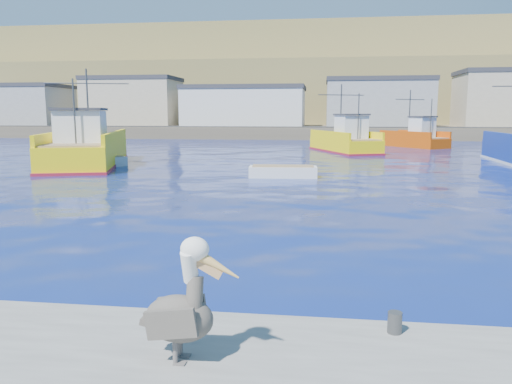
# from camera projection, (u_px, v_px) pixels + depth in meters

# --- Properties ---
(ground) EXTENTS (260.00, 260.00, 0.00)m
(ground) POSITION_uv_depth(u_px,v_px,m) (228.00, 279.00, 10.72)
(ground) COLOR #070F56
(ground) RESTS_ON ground
(dock_bollards) EXTENTS (36.20, 0.20, 0.30)m
(dock_bollards) POSITION_uv_depth(u_px,v_px,m) (224.00, 313.00, 7.21)
(dock_bollards) COLOR #4C4C4C
(dock_bollards) RESTS_ON dock
(far_shore) EXTENTS (200.00, 81.00, 24.00)m
(far_shore) POSITION_uv_depth(u_px,v_px,m) (315.00, 90.00, 116.25)
(far_shore) COLOR brown
(far_shore) RESTS_ON ground
(trawler_yellow_a) EXTENTS (7.56, 13.16, 6.67)m
(trawler_yellow_a) POSITION_uv_depth(u_px,v_px,m) (86.00, 149.00, 33.93)
(trawler_yellow_a) COLOR yellow
(trawler_yellow_a) RESTS_ON ground
(trawler_yellow_b) EXTENTS (6.61, 10.14, 6.30)m
(trawler_yellow_b) POSITION_uv_depth(u_px,v_px,m) (345.00, 142.00, 45.91)
(trawler_yellow_b) COLOR yellow
(trawler_yellow_b) RESTS_ON ground
(boat_orange) EXTENTS (6.67, 7.91, 5.99)m
(boat_orange) POSITION_uv_depth(u_px,v_px,m) (415.00, 138.00, 52.64)
(boat_orange) COLOR #C34407
(boat_orange) RESTS_ON ground
(skiff_left) EXTENTS (3.41, 3.90, 0.84)m
(skiff_left) POSITION_uv_depth(u_px,v_px,m) (96.00, 163.00, 32.79)
(skiff_left) COLOR silver
(skiff_left) RESTS_ON ground
(skiff_mid) EXTENTS (3.81, 1.55, 0.81)m
(skiff_mid) POSITION_uv_depth(u_px,v_px,m) (283.00, 173.00, 27.70)
(skiff_mid) COLOR silver
(skiff_mid) RESTS_ON ground
(pelican) EXTENTS (1.27, 0.54, 1.57)m
(pelican) POSITION_uv_depth(u_px,v_px,m) (182.00, 308.00, 6.05)
(pelican) COLOR #595451
(pelican) RESTS_ON dock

